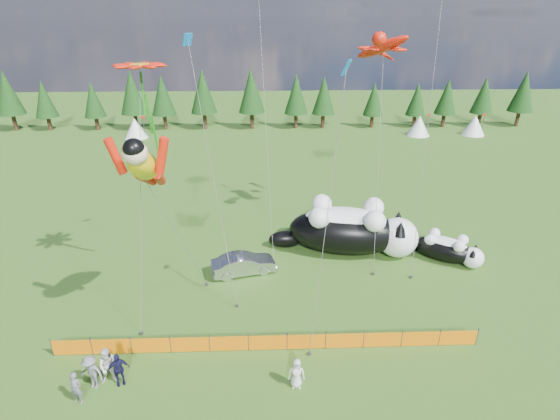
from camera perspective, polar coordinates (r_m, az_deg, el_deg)
The scene contains 17 objects.
ground at distance 26.24m, azimuth -1.66°, elevation -13.42°, with size 160.00×160.00×0.00m, color #173B0A.
safety_fence at distance 23.60m, azimuth -1.61°, elevation -16.92°, with size 22.06×0.06×1.10m.
tree_line at distance 66.83m, azimuth -2.09°, elevation 13.95°, with size 90.00×4.00×8.00m, color black, non-canonical shape.
festival_tents at distance 63.44m, azimuth 8.12°, elevation 10.76°, with size 50.00×3.20×2.80m, color white, non-canonical shape.
cat_large at distance 31.88m, azimuth 9.28°, elevation -2.46°, with size 10.73×5.26×3.90m.
cat_small at distance 32.96m, azimuth 21.08°, elevation -4.74°, with size 4.85×3.92×1.99m.
car at distance 29.56m, azimuth -4.75°, elevation -7.05°, with size 1.50×4.29×1.41m, color #B9BABE.
spectator_a at distance 22.86m, azimuth -25.11°, elevation -20.33°, with size 0.60×0.40×1.66m, color slate.
spectator_b at distance 23.13m, azimuth -21.45°, elevation -18.45°, with size 0.95×0.56×1.96m, color silver.
spectator_c at distance 23.00m, azimuth -20.38°, elevation -18.93°, with size 1.01×0.52×1.73m, color #141335.
spectator_d at distance 23.24m, azimuth -23.41°, elevation -18.88°, with size 1.16×0.60×1.80m, color slate.
spectator_e at distance 21.66m, azimuth 2.18°, elevation -20.55°, with size 0.77×0.50×1.57m, color silver.
superhero_kite at distance 21.24m, azimuth -17.36°, elevation 5.53°, with size 4.36×6.80×12.07m.
gecko_kite at distance 33.22m, azimuth 13.18°, elevation 19.99°, with size 6.41×10.98×15.96m.
flower_kite at distance 24.53m, azimuth -17.83°, elevation 17.13°, with size 2.96×5.91×14.17m.
diamond_kite_a at distance 26.66m, azimuth -11.64°, elevation 19.32°, with size 2.99×5.47×15.80m.
diamond_kite_c at distance 19.52m, azimuth 8.38°, elevation 15.61°, with size 1.72×2.33×14.67m.
Camera 1 is at (-0.01, -20.73, 16.08)m, focal length 28.00 mm.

